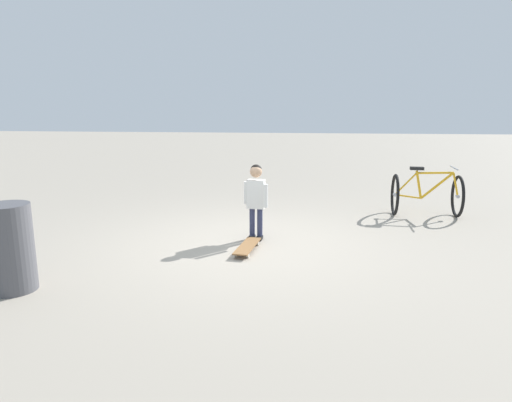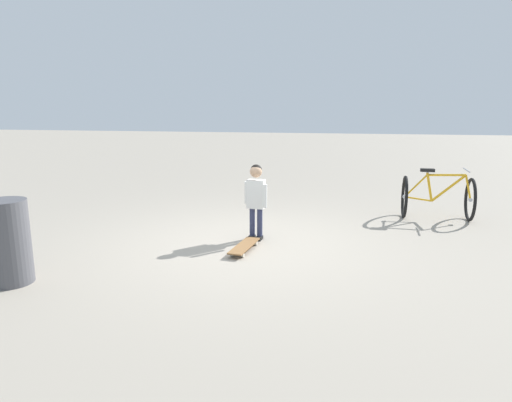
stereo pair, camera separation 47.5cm
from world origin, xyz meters
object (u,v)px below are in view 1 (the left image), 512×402
object	(u,v)px
child_person	(256,194)
skateboard	(247,246)
trash_bin	(10,248)
bicycle_mid	(426,194)

from	to	relation	value
child_person	skateboard	size ratio (longest dim) A/B	1.39
child_person	skateboard	distance (m)	0.81
trash_bin	child_person	bearing A→B (deg)	-47.69
skateboard	trash_bin	xyz separation A→B (m)	(-1.52, 2.21, 0.39)
child_person	bicycle_mid	world-z (taller)	child_person
bicycle_mid	trash_bin	size ratio (longest dim) A/B	1.22
skateboard	trash_bin	distance (m)	2.71
skateboard	child_person	bearing A→B (deg)	-5.71
child_person	bicycle_mid	xyz separation A→B (m)	(1.67, -2.72, -0.28)
bicycle_mid	child_person	bearing A→B (deg)	121.59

